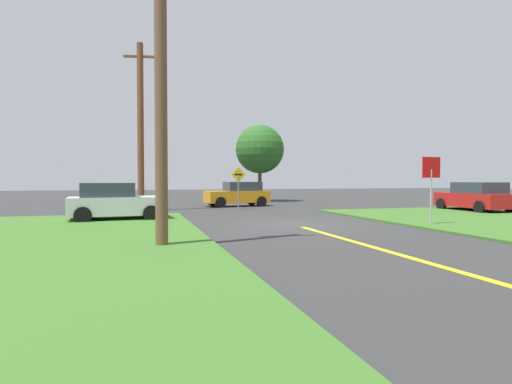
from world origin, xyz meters
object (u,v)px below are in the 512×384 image
utility_pole_near (161,58)px  direction_sign (238,183)px  stop_sign (431,177)px  oak_tree_left (260,149)px  parked_car_near_building (114,202)px  car_on_crossroad (475,197)px  car_approaching_junction (238,194)px  utility_pole_mid (141,126)px

utility_pole_near → direction_sign: bearing=68.1°
stop_sign → utility_pole_near: (-10.04, -2.21, 2.99)m
stop_sign → oak_tree_left: oak_tree_left is taller
parked_car_near_building → utility_pole_near: size_ratio=0.43×
stop_sign → oak_tree_left: size_ratio=0.42×
stop_sign → parked_car_near_building: bearing=-25.6°
car_on_crossroad → car_approaching_junction: bearing=57.6°
stop_sign → car_on_crossroad: stop_sign is taller
car_approaching_junction → utility_pole_near: 17.15m
car_on_crossroad → utility_pole_mid: 18.96m
car_approaching_junction → utility_pole_near: (-5.83, -15.62, 4.03)m
car_on_crossroad → utility_pole_mid: bearing=75.3°
parked_car_near_building → utility_pole_mid: utility_pole_mid is taller
stop_sign → car_approaching_junction: stop_sign is taller
car_on_crossroad → utility_pole_mid: utility_pole_mid is taller
direction_sign → oak_tree_left: oak_tree_left is taller
parked_car_near_building → utility_pole_near: bearing=-83.5°
direction_sign → oak_tree_left: (3.84, 8.40, 2.67)m
utility_pole_mid → parked_car_near_building: bearing=-102.1°
utility_pole_near → car_approaching_junction: bearing=69.5°
direction_sign → car_approaching_junction: bearing=76.5°
stop_sign → car_approaching_junction: bearing=-72.5°
car_on_crossroad → utility_pole_near: size_ratio=0.47×
car_on_crossroad → direction_sign: 13.25m
stop_sign → oak_tree_left: 19.19m
utility_pole_mid → direction_sign: 6.42m
car_approaching_junction → parked_car_near_building: bearing=39.9°
parked_car_near_building → oak_tree_left: (10.54, 13.44, 3.43)m
car_approaching_junction → utility_pole_mid: size_ratio=0.46×
parked_car_near_building → oak_tree_left: bearing=47.1°
stop_sign → utility_pole_mid: size_ratio=0.28×
parked_car_near_building → car_on_crossroad: bearing=-5.7°
car_on_crossroad → car_approaching_junction: (-11.43, 8.14, -0.00)m
car_on_crossroad → stop_sign: bearing=129.2°
direction_sign → utility_pole_mid: bearing=176.8°
parked_car_near_building → utility_pole_near: (1.55, -7.78, 4.03)m
direction_sign → oak_tree_left: bearing=65.4°
utility_pole_near → direction_sign: 14.21m
car_on_crossroad → oak_tree_left: size_ratio=0.71×
car_approaching_junction → oak_tree_left: size_ratio=0.69×
stop_sign → utility_pole_mid: bearing=-46.3°
parked_car_near_building → car_approaching_junction: (7.37, 7.83, -0.00)m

